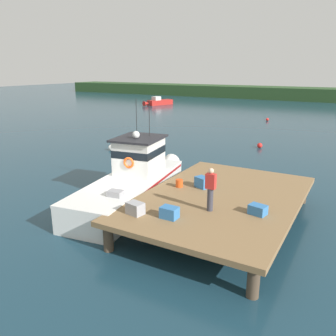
{
  "coord_description": "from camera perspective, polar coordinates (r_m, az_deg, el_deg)",
  "views": [
    {
      "loc": [
        9.48,
        -12.57,
        6.28
      ],
      "look_at": [
        1.2,
        1.9,
        1.4
      ],
      "focal_mm": 36.84,
      "sensor_mm": 36.0,
      "label": 1
    }
  ],
  "objects": [
    {
      "name": "crate_single_by_cleat",
      "position": [
        15.19,
        5.71,
        -2.36
      ],
      "size": [
        0.72,
        0.63,
        0.47
      ],
      "primitive_type": "cube",
      "rotation": [
        0.0,
        0.0,
        -0.38
      ],
      "color": "#3370B2",
      "rests_on": "dock"
    },
    {
      "name": "crate_stack_mid_dock",
      "position": [
        12.49,
        -5.45,
        -6.66
      ],
      "size": [
        0.67,
        0.54,
        0.44
      ],
      "primitive_type": "cube",
      "rotation": [
        0.0,
        0.0,
        -0.18
      ],
      "color": "#9E9EA3",
      "rests_on": "dock"
    },
    {
      "name": "moored_boat_far_left",
      "position": [
        60.93,
        -1.64,
        10.86
      ],
      "size": [
        3.1,
        5.87,
        1.48
      ],
      "color": "red",
      "rests_on": "ground"
    },
    {
      "name": "far_shoreline",
      "position": [
        75.35,
        22.94,
        11.18
      ],
      "size": [
        120.0,
        8.0,
        2.4
      ],
      "primitive_type": "cube",
      "color": "#284723",
      "rests_on": "ground"
    },
    {
      "name": "mooring_buoy_spare_mooring",
      "position": [
        27.49,
        -9.41,
        3.35
      ],
      "size": [
        0.44,
        0.44,
        0.44
      ],
      "primitive_type": "sphere",
      "color": "silver",
      "rests_on": "ground"
    },
    {
      "name": "bait_bucket",
      "position": [
        15.21,
        1.88,
        -2.53
      ],
      "size": [
        0.32,
        0.32,
        0.34
      ],
      "primitive_type": "cylinder",
      "color": "#E04C19",
      "rests_on": "dock"
    },
    {
      "name": "mooring_buoy_channel_marker",
      "position": [
        44.11,
        16.12,
        7.72
      ],
      "size": [
        0.36,
        0.36,
        0.36
      ],
      "primitive_type": "sphere",
      "color": "red",
      "rests_on": "ground"
    },
    {
      "name": "deckhand_by_the_boat",
      "position": [
        12.6,
        7.05,
        -3.39
      ],
      "size": [
        0.36,
        0.22,
        1.63
      ],
      "color": "#383842",
      "rests_on": "dock"
    },
    {
      "name": "crate_stack_near_edge",
      "position": [
        12.13,
        0.23,
        -7.38
      ],
      "size": [
        0.6,
        0.44,
        0.41
      ],
      "primitive_type": "cube",
      "rotation": [
        0.0,
        0.0,
        -0.01
      ],
      "color": "#3370B2",
      "rests_on": "dock"
    },
    {
      "name": "crate_single_far",
      "position": [
        12.84,
        14.63,
        -6.69
      ],
      "size": [
        0.68,
        0.56,
        0.35
      ],
      "primitive_type": "cube",
      "rotation": [
        0.0,
        0.0,
        -0.22
      ],
      "color": "#3370B2",
      "rests_on": "dock"
    },
    {
      "name": "ground_plane",
      "position": [
        16.95,
        -6.75,
        -5.55
      ],
      "size": [
        200.0,
        200.0,
        0.0
      ],
      "primitive_type": "plane",
      "color": "#193847"
    },
    {
      "name": "main_fishing_boat",
      "position": [
        16.89,
        -5.63,
        -1.96
      ],
      "size": [
        3.7,
        9.96,
        4.8
      ],
      "color": "white",
      "rests_on": "ground"
    },
    {
      "name": "mooring_buoy_outer",
      "position": [
        28.9,
        14.94,
        3.63
      ],
      "size": [
        0.42,
        0.42,
        0.42
      ],
      "primitive_type": "sphere",
      "color": "red",
      "rests_on": "ground"
    },
    {
      "name": "dock",
      "position": [
        14.39,
        8.75,
        -5.1
      ],
      "size": [
        6.0,
        9.0,
        1.2
      ],
      "color": "#4C3D2D",
      "rests_on": "ground"
    }
  ]
}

